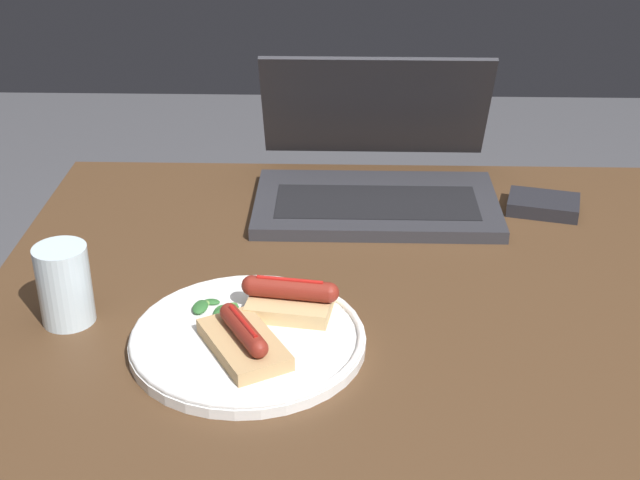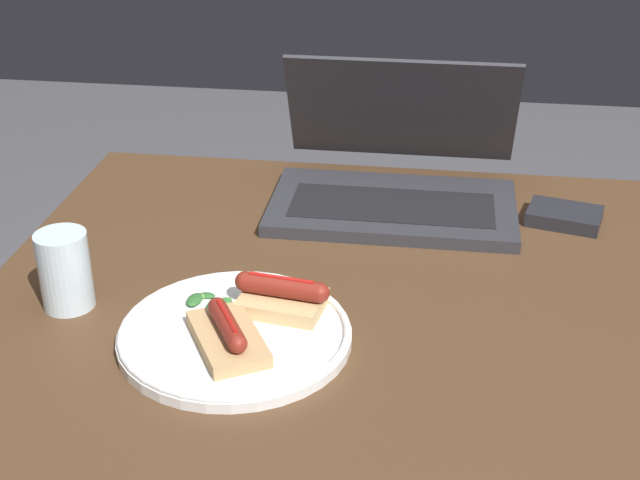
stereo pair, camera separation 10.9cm
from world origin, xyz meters
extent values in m
cube|color=#4C331E|center=(0.00, 0.00, 0.71)|extent=(1.00, 0.86, 0.04)
cylinder|color=#4C331E|center=(0.41, 0.34, 0.35)|extent=(0.05, 0.05, 0.69)
cylinder|color=#4C331E|center=(-0.41, 0.34, 0.35)|extent=(0.05, 0.05, 0.69)
cube|color=#2D2D33|center=(-0.01, 0.26, 0.74)|extent=(0.35, 0.21, 0.02)
cube|color=black|center=(-0.01, 0.25, 0.75)|extent=(0.29, 0.12, 0.00)
cube|color=#2D2D33|center=(-0.01, 0.41, 0.84)|extent=(0.35, 0.09, 0.18)
cube|color=#0C1433|center=(-0.01, 0.40, 0.84)|extent=(0.32, 0.08, 0.16)
cylinder|color=white|center=(-0.16, -0.10, 0.73)|extent=(0.26, 0.26, 0.01)
torus|color=white|center=(-0.16, -0.10, 0.74)|extent=(0.26, 0.26, 0.01)
cube|color=tan|center=(-0.16, -0.13, 0.75)|extent=(0.11, 0.13, 0.02)
cylinder|color=maroon|center=(-0.16, -0.13, 0.77)|extent=(0.06, 0.08, 0.02)
sphere|color=maroon|center=(-0.18, -0.09, 0.77)|extent=(0.02, 0.02, 0.02)
sphere|color=maroon|center=(-0.14, -0.16, 0.77)|extent=(0.02, 0.02, 0.02)
cylinder|color=red|center=(-0.16, -0.13, 0.78)|extent=(0.04, 0.06, 0.00)
cube|color=tan|center=(-0.12, -0.04, 0.75)|extent=(0.10, 0.08, 0.02)
cylinder|color=maroon|center=(-0.12, -0.04, 0.77)|extent=(0.09, 0.04, 0.02)
sphere|color=maroon|center=(-0.16, -0.04, 0.77)|extent=(0.02, 0.02, 0.02)
sphere|color=maroon|center=(-0.07, -0.05, 0.77)|extent=(0.02, 0.02, 0.02)
cylinder|color=red|center=(-0.12, -0.04, 0.78)|extent=(0.08, 0.02, 0.00)
ellipsoid|color=#709E4C|center=(-0.19, -0.05, 0.74)|extent=(0.02, 0.02, 0.01)
ellipsoid|color=#709E4C|center=(-0.22, -0.04, 0.74)|extent=(0.02, 0.02, 0.01)
ellipsoid|color=#4C8E3D|center=(-0.19, -0.04, 0.74)|extent=(0.02, 0.02, 0.01)
ellipsoid|color=#387A33|center=(-0.19, -0.05, 0.74)|extent=(0.03, 0.02, 0.01)
ellipsoid|color=#2D662D|center=(-0.20, -0.05, 0.74)|extent=(0.02, 0.03, 0.01)
ellipsoid|color=#2D662D|center=(-0.22, -0.04, 0.74)|extent=(0.02, 0.03, 0.01)
ellipsoid|color=#387A33|center=(-0.20, -0.05, 0.74)|extent=(0.02, 0.03, 0.01)
ellipsoid|color=#2D662D|center=(-0.21, -0.03, 0.74)|extent=(0.02, 0.01, 0.00)
cylinder|color=silver|center=(-0.38, -0.05, 0.78)|extent=(0.06, 0.06, 0.10)
cube|color=#232328|center=(0.23, 0.26, 0.74)|extent=(0.12, 0.09, 0.02)
camera|label=1|loc=(-0.06, -0.92, 1.29)|focal=50.00mm
camera|label=2|loc=(0.05, -0.91, 1.29)|focal=50.00mm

